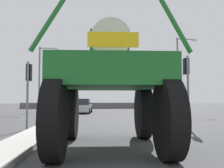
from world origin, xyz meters
The scene contains 9 objects.
ground_plane centered at (0.00, 18.00, 0.00)m, with size 120.00×120.00×0.00m, color #424244.
median_island centered at (-3.59, 5.09, 0.07)m, with size 1.26×11.04×0.15m, color #B2AFA8.
oversize_sprayer centered at (-0.68, 5.43, 2.00)m, with size 4.04×5.65×4.42m.
sedan_ahead centered at (-2.54, 24.29, 0.71)m, with size 2.06×4.19×1.52m.
traffic_signal_near_left centered at (-4.48, 10.21, 2.45)m, with size 0.24×0.54×3.37m.
traffic_signal_near_right centered at (3.61, 10.21, 2.74)m, with size 0.24×0.54×3.75m.
streetlight_far_left centered at (-7.22, 25.75, 4.14)m, with size 2.16×0.24×7.33m.
streetlight_far_right centered at (7.68, 23.32, 4.49)m, with size 2.21×0.24×8.01m.
roadside_barrier centered at (0.00, 35.93, 0.45)m, with size 24.95×0.24×0.90m, color #59595B.
Camera 1 is at (-1.11, -2.55, 1.54)m, focal length 40.30 mm.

